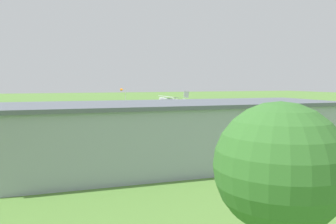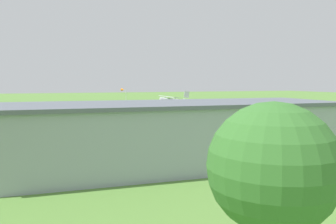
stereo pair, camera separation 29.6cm
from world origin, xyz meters
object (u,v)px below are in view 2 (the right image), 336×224
object	(u,v)px
person_crossing_taxiway	(127,132)
person_walking_on_apron	(49,137)
person_by_parked_cars	(174,131)
windsock	(123,92)
biplane	(173,101)
tree_by_windsock	(272,168)
person_near_hangar_door	(49,140)
hangar	(171,134)
person_beside_truck	(163,131)

from	to	relation	value
person_crossing_taxiway	person_walking_on_apron	world-z (taller)	person_walking_on_apron
person_by_parked_cars	windsock	xyz separation A→B (m)	(1.38, -29.97, 5.04)
biplane	tree_by_windsock	distance (m)	58.40
person_by_parked_cars	tree_by_windsock	xyz separation A→B (m)	(10.81, 38.42, 4.42)
person_near_hangar_door	person_walking_on_apron	world-z (taller)	person_walking_on_apron
person_walking_on_apron	biplane	bearing A→B (deg)	-145.28
hangar	windsock	xyz separation A→B (m)	(-5.35, -46.87, 2.79)
biplane	tree_by_windsock	world-z (taller)	tree_by_windsock
person_beside_truck	person_walking_on_apron	bearing A→B (deg)	0.68
tree_by_windsock	biplane	bearing A→B (deg)	-106.95
hangar	windsock	bearing A→B (deg)	-96.51
person_walking_on_apron	person_beside_truck	size ratio (longest dim) A/B	1.07
person_crossing_taxiway	person_beside_truck	size ratio (longest dim) A/B	1.05
person_near_hangar_door	windsock	xyz separation A→B (m)	(-16.66, -31.72, 5.18)
windsock	tree_by_windsock	bearing A→B (deg)	82.14
person_crossing_taxiway	person_by_parked_cars	size ratio (longest dim) A/B	0.93
biplane	person_crossing_taxiway	xyz separation A→B (m)	(13.36, 16.40, -3.59)
person_walking_on_apron	tree_by_windsock	bearing A→B (deg)	100.30
person_near_hangar_door	windsock	bearing A→B (deg)	-117.70
person_walking_on_apron	hangar	bearing A→B (deg)	122.46
person_by_parked_cars	person_walking_on_apron	distance (m)	17.94
biplane	person_walking_on_apron	distance (m)	29.58
windsock	person_by_parked_cars	bearing A→B (deg)	92.63
hangar	biplane	size ratio (longest dim) A/B	3.65
hangar	tree_by_windsock	bearing A→B (deg)	79.24
person_near_hangar_door	person_beside_truck	world-z (taller)	person_beside_truck
windsock	biplane	bearing A→B (deg)	121.17
biplane	person_by_parked_cars	world-z (taller)	biplane
hangar	windsock	size ratio (longest dim) A/B	4.99
person_crossing_taxiway	hangar	bearing A→B (deg)	91.35
person_by_parked_cars	person_beside_truck	bearing A→B (deg)	-30.98
person_crossing_taxiway	person_beside_truck	xyz separation A→B (m)	(-5.65, 0.13, -0.04)
person_near_hangar_door	person_by_parked_cars	distance (m)	18.12
person_near_hangar_door	windsock	size ratio (longest dim) A/B	0.23
biplane	tree_by_windsock	size ratio (longest dim) A/B	1.22
person_near_hangar_door	person_crossing_taxiway	xyz separation A→B (m)	(-10.88, -2.79, 0.06)
hangar	person_by_parked_cars	bearing A→B (deg)	-111.70
hangar	tree_by_windsock	size ratio (longest dim) A/B	4.44
person_near_hangar_door	windsock	distance (m)	36.20
person_crossing_taxiway	tree_by_windsock	size ratio (longest dim) A/B	0.22
hangar	person_by_parked_cars	size ratio (longest dim) A/B	19.04
person_crossing_taxiway	person_by_parked_cars	xyz separation A→B (m)	(-7.15, 1.03, 0.07)
person_crossing_taxiway	tree_by_windsock	bearing A→B (deg)	84.69
person_by_parked_cars	windsock	distance (m)	30.42
hangar	person_walking_on_apron	distance (m)	20.99
person_near_hangar_door	person_crossing_taxiway	bearing A→B (deg)	-165.63
person_beside_truck	tree_by_windsock	size ratio (longest dim) A/B	0.21
person_by_parked_cars	tree_by_windsock	bearing A→B (deg)	74.28
person_near_hangar_door	windsock	world-z (taller)	windsock
biplane	person_by_parked_cars	bearing A→B (deg)	70.39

